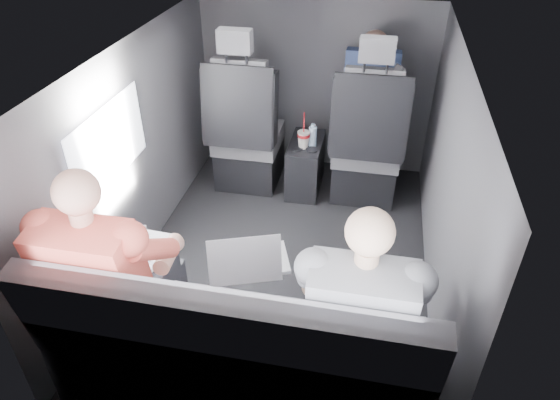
% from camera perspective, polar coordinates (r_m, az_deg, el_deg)
% --- Properties ---
extents(floor, '(2.60, 2.60, 0.00)m').
position_cam_1_polar(floor, '(3.26, 0.40, -6.72)').
color(floor, black).
rests_on(floor, ground).
extents(ceiling, '(2.60, 2.60, 0.00)m').
position_cam_1_polar(ceiling, '(2.59, 0.52, 16.48)').
color(ceiling, '#B2B2AD').
rests_on(ceiling, panel_back).
extents(panel_left, '(0.02, 2.60, 1.35)m').
position_cam_1_polar(panel_left, '(3.14, -15.95, 5.04)').
color(panel_left, '#56565B').
rests_on(panel_left, floor).
extents(panel_right, '(0.02, 2.60, 1.35)m').
position_cam_1_polar(panel_right, '(2.86, 18.43, 1.52)').
color(panel_right, '#56565B').
rests_on(panel_right, floor).
extents(panel_front, '(1.80, 0.02, 1.35)m').
position_cam_1_polar(panel_front, '(4.03, 4.08, 12.82)').
color(panel_front, '#56565B').
rests_on(panel_front, floor).
extents(panel_back, '(1.80, 0.02, 1.35)m').
position_cam_1_polar(panel_back, '(1.90, -7.39, -16.53)').
color(panel_back, '#56565B').
rests_on(panel_back, floor).
extents(side_window, '(0.02, 0.75, 0.42)m').
position_cam_1_polar(side_window, '(2.80, -18.85, 6.03)').
color(side_window, white).
rests_on(side_window, panel_left).
extents(seatbelt, '(0.35, 0.11, 0.59)m').
position_cam_1_polar(seatbelt, '(3.37, 10.36, 10.24)').
color(seatbelt, black).
rests_on(seatbelt, front_seat_right).
extents(front_seat_left, '(0.52, 0.58, 1.26)m').
position_cam_1_polar(front_seat_left, '(3.81, -3.84, 6.98)').
color(front_seat_left, black).
rests_on(front_seat_left, floor).
extents(front_seat_right, '(0.52, 0.58, 1.26)m').
position_cam_1_polar(front_seat_right, '(3.69, 9.86, 5.63)').
color(front_seat_right, black).
rests_on(front_seat_right, floor).
extents(center_console, '(0.24, 0.48, 0.41)m').
position_cam_1_polar(center_console, '(3.86, 2.92, 4.01)').
color(center_console, black).
rests_on(center_console, floor).
extents(rear_bench, '(1.60, 0.57, 0.92)m').
position_cam_1_polar(rear_bench, '(2.33, -4.85, -17.84)').
color(rear_bench, '#5B5A5F').
rests_on(rear_bench, floor).
extents(soda_cup, '(0.09, 0.09, 0.28)m').
position_cam_1_polar(soda_cup, '(3.65, 2.71, 7.00)').
color(soda_cup, white).
rests_on(soda_cup, center_console).
extents(water_bottle, '(0.06, 0.06, 0.17)m').
position_cam_1_polar(water_bottle, '(3.68, 3.77, 7.31)').
color(water_bottle, '#9CBDD3').
rests_on(water_bottle, center_console).
extents(laptop_white, '(0.38, 0.36, 0.27)m').
position_cam_1_polar(laptop_white, '(2.47, -17.50, -5.08)').
color(laptop_white, white).
rests_on(laptop_white, passenger_rear_left).
extents(laptop_silver, '(0.38, 0.39, 0.23)m').
position_cam_1_polar(laptop_silver, '(2.30, -3.38, -6.88)').
color(laptop_silver, silver).
rests_on(laptop_silver, rear_bench).
extents(laptop_black, '(0.40, 0.38, 0.26)m').
position_cam_1_polar(laptop_black, '(2.21, 8.43, -9.02)').
color(laptop_black, black).
rests_on(laptop_black, passenger_rear_right).
extents(passenger_rear_left, '(0.50, 0.62, 1.22)m').
position_cam_1_polar(passenger_rear_left, '(2.34, -18.33, -8.17)').
color(passenger_rear_left, '#34353A').
rests_on(passenger_rear_left, rear_bench).
extents(passenger_rear_right, '(0.49, 0.61, 1.20)m').
position_cam_1_polar(passenger_rear_right, '(2.10, 9.01, -12.59)').
color(passenger_rear_right, navy).
rests_on(passenger_rear_right, rear_bench).
extents(passenger_front_right, '(0.38, 0.38, 0.76)m').
position_cam_1_polar(passenger_front_right, '(3.78, 10.23, 12.09)').
color(passenger_front_right, navy).
rests_on(passenger_front_right, front_seat_right).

